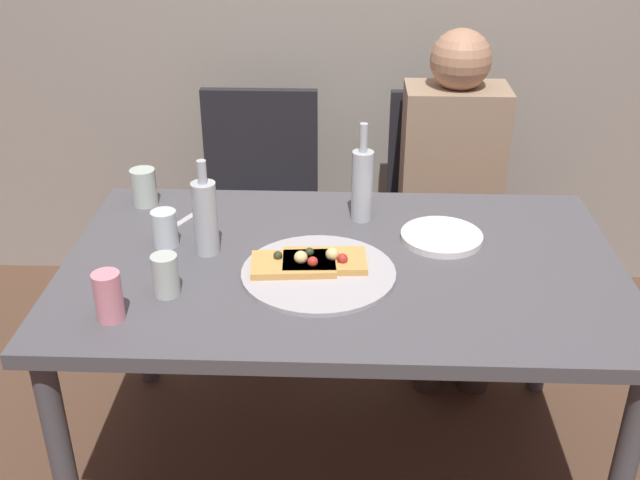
{
  "coord_description": "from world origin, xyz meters",
  "views": [
    {
      "loc": [
        0.01,
        -1.78,
        1.73
      ],
      "look_at": [
        -0.06,
        0.02,
        0.77
      ],
      "focal_mm": 42.68,
      "sensor_mm": 36.0,
      "label": 1
    }
  ],
  "objects_px": {
    "pizza_slice_last": "(326,260)",
    "guest_in_sweater": "(454,185)",
    "beer_bottle": "(362,183)",
    "wine_glass": "(165,228)",
    "dining_table": "(342,285)",
    "table_knife": "(192,216)",
    "tumbler_near": "(165,275)",
    "tumbler_far": "(144,187)",
    "pizza_slice_extra": "(294,263)",
    "chair_right": "(446,200)",
    "wine_bottle": "(205,216)",
    "plate_stack": "(442,237)",
    "pizza_tray": "(319,273)",
    "chair_left": "(259,197)",
    "soda_can": "(108,296)"
  },
  "relations": [
    {
      "from": "pizza_slice_last",
      "to": "guest_in_sweater",
      "type": "bearing_deg",
      "value": 59.8
    },
    {
      "from": "beer_bottle",
      "to": "wine_glass",
      "type": "distance_m",
      "value": 0.58
    },
    {
      "from": "guest_in_sweater",
      "to": "dining_table",
      "type": "bearing_deg",
      "value": 61.14
    },
    {
      "from": "table_knife",
      "to": "guest_in_sweater",
      "type": "xyz_separation_m",
      "value": [
        0.84,
        0.45,
        -0.08
      ]
    },
    {
      "from": "beer_bottle",
      "to": "tumbler_near",
      "type": "relative_size",
      "value": 2.76
    },
    {
      "from": "beer_bottle",
      "to": "wine_glass",
      "type": "xyz_separation_m",
      "value": [
        -0.55,
        -0.19,
        -0.06
      ]
    },
    {
      "from": "tumbler_far",
      "to": "table_knife",
      "type": "relative_size",
      "value": 0.52
    },
    {
      "from": "table_knife",
      "to": "tumbler_far",
      "type": "bearing_deg",
      "value": 88.93
    },
    {
      "from": "beer_bottle",
      "to": "tumbler_far",
      "type": "height_order",
      "value": "beer_bottle"
    },
    {
      "from": "pizza_slice_last",
      "to": "pizza_slice_extra",
      "type": "relative_size",
      "value": 0.98
    },
    {
      "from": "tumbler_near",
      "to": "guest_in_sweater",
      "type": "relative_size",
      "value": 0.09
    },
    {
      "from": "tumbler_far",
      "to": "pizza_slice_last",
      "type": "bearing_deg",
      "value": -33.25
    },
    {
      "from": "tumbler_near",
      "to": "wine_glass",
      "type": "relative_size",
      "value": 1.04
    },
    {
      "from": "beer_bottle",
      "to": "pizza_slice_extra",
      "type": "bearing_deg",
      "value": -119.19
    },
    {
      "from": "table_knife",
      "to": "chair_right",
      "type": "xyz_separation_m",
      "value": [
        0.84,
        0.6,
        -0.21
      ]
    },
    {
      "from": "table_knife",
      "to": "guest_in_sweater",
      "type": "relative_size",
      "value": 0.19
    },
    {
      "from": "wine_bottle",
      "to": "plate_stack",
      "type": "relative_size",
      "value": 1.16
    },
    {
      "from": "pizza_slice_last",
      "to": "pizza_slice_extra",
      "type": "bearing_deg",
      "value": -165.37
    },
    {
      "from": "wine_bottle",
      "to": "plate_stack",
      "type": "bearing_deg",
      "value": 8.33
    },
    {
      "from": "tumbler_far",
      "to": "guest_in_sweater",
      "type": "height_order",
      "value": "guest_in_sweater"
    },
    {
      "from": "tumbler_far",
      "to": "chair_right",
      "type": "relative_size",
      "value": 0.13
    },
    {
      "from": "dining_table",
      "to": "beer_bottle",
      "type": "distance_m",
      "value": 0.33
    },
    {
      "from": "wine_glass",
      "to": "plate_stack",
      "type": "height_order",
      "value": "wine_glass"
    },
    {
      "from": "beer_bottle",
      "to": "table_knife",
      "type": "height_order",
      "value": "beer_bottle"
    },
    {
      "from": "dining_table",
      "to": "pizza_slice_extra",
      "type": "relative_size",
      "value": 6.51
    },
    {
      "from": "tumbler_far",
      "to": "chair_right",
      "type": "xyz_separation_m",
      "value": [
        1.0,
        0.52,
        -0.27
      ]
    },
    {
      "from": "pizza_tray",
      "to": "chair_left",
      "type": "height_order",
      "value": "chair_left"
    },
    {
      "from": "tumbler_far",
      "to": "plate_stack",
      "type": "xyz_separation_m",
      "value": [
        0.89,
        -0.2,
        -0.05
      ]
    },
    {
      "from": "soda_can",
      "to": "tumbler_far",
      "type": "bearing_deg",
      "value": 96.49
    },
    {
      "from": "tumbler_far",
      "to": "soda_can",
      "type": "xyz_separation_m",
      "value": [
        0.07,
        -0.63,
        0.0
      ]
    },
    {
      "from": "pizza_tray",
      "to": "pizza_slice_extra",
      "type": "bearing_deg",
      "value": 165.77
    },
    {
      "from": "pizza_slice_last",
      "to": "tumbler_near",
      "type": "relative_size",
      "value": 2.1
    },
    {
      "from": "tumbler_near",
      "to": "table_knife",
      "type": "relative_size",
      "value": 0.49
    },
    {
      "from": "table_knife",
      "to": "beer_bottle",
      "type": "bearing_deg",
      "value": -62.43
    },
    {
      "from": "tumbler_near",
      "to": "table_knife",
      "type": "xyz_separation_m",
      "value": [
        -0.02,
        0.44,
        -0.05
      ]
    },
    {
      "from": "tumbler_far",
      "to": "guest_in_sweater",
      "type": "relative_size",
      "value": 0.1
    },
    {
      "from": "pizza_tray",
      "to": "wine_bottle",
      "type": "bearing_deg",
      "value": 159.81
    },
    {
      "from": "pizza_tray",
      "to": "plate_stack",
      "type": "xyz_separation_m",
      "value": [
        0.34,
        0.21,
        0.0
      ]
    },
    {
      "from": "pizza_slice_last",
      "to": "wine_bottle",
      "type": "height_order",
      "value": "wine_bottle"
    },
    {
      "from": "tumbler_near",
      "to": "beer_bottle",
      "type": "bearing_deg",
      "value": 42.25
    },
    {
      "from": "dining_table",
      "to": "plate_stack",
      "type": "height_order",
      "value": "plate_stack"
    },
    {
      "from": "beer_bottle",
      "to": "plate_stack",
      "type": "height_order",
      "value": "beer_bottle"
    },
    {
      "from": "pizza_slice_last",
      "to": "beer_bottle",
      "type": "xyz_separation_m",
      "value": [
        0.1,
        0.3,
        0.09
      ]
    },
    {
      "from": "pizza_slice_extra",
      "to": "beer_bottle",
      "type": "distance_m",
      "value": 0.38
    },
    {
      "from": "chair_left",
      "to": "guest_in_sweater",
      "type": "xyz_separation_m",
      "value": [
        0.71,
        -0.15,
        0.13
      ]
    },
    {
      "from": "pizza_tray",
      "to": "chair_right",
      "type": "height_order",
      "value": "chair_right"
    },
    {
      "from": "soda_can",
      "to": "plate_stack",
      "type": "height_order",
      "value": "soda_can"
    },
    {
      "from": "soda_can",
      "to": "tumbler_near",
      "type": "bearing_deg",
      "value": 46.38
    },
    {
      "from": "dining_table",
      "to": "chair_right",
      "type": "xyz_separation_m",
      "value": [
        0.39,
        0.85,
        -0.13
      ]
    },
    {
      "from": "pizza_slice_last",
      "to": "pizza_slice_extra",
      "type": "xyz_separation_m",
      "value": [
        -0.08,
        -0.02,
        0.0
      ]
    }
  ]
}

